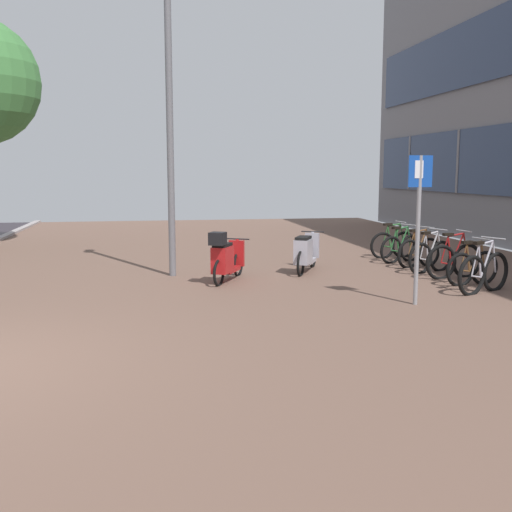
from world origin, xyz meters
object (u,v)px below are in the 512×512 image
Objects in this scene: scooter_near at (305,253)px; scooter_mid at (225,258)px; bicycle_rack_04 at (419,252)px; bicycle_rack_02 at (454,261)px; bicycle_rack_06 at (393,244)px; bicycle_rack_05 at (401,248)px; lamp_post at (170,110)px; bicycle_rack_01 at (472,268)px; bicycle_rack_00 at (484,273)px; bicycle_rack_03 at (430,257)px; parking_sign at (419,213)px.

scooter_mid reaches higher than scooter_near.
bicycle_rack_02 is at bearing -87.40° from bicycle_rack_04.
bicycle_rack_05 is at bearing -98.71° from bicycle_rack_06.
lamp_post reaches higher than bicycle_rack_05.
scooter_near is at bearing 145.82° from bicycle_rack_01.
bicycle_rack_03 is at bearing 88.08° from bicycle_rack_00.
bicycle_rack_05 is 2.85m from scooter_near.
bicycle_rack_04 is 0.98× the size of bicycle_rack_06.
bicycle_rack_04 is 0.75m from bicycle_rack_05.
scooter_near is (-2.81, 1.91, 0.10)m from bicycle_rack_01.
bicycle_rack_00 is 0.88× the size of scooter_mid.
bicycle_rack_01 is 2.97m from bicycle_rack_05.
lamp_post reaches higher than bicycle_rack_04.
parking_sign reaches higher than bicycle_rack_05.
parking_sign is 5.47m from lamp_post.
bicycle_rack_01 is 2.61m from parking_sign.
bicycle_rack_04 is (-0.05, 2.23, 0.00)m from bicycle_rack_01.
bicycle_rack_00 is 4.80m from scooter_mid.
scooter_near is 4.09m from lamp_post.
bicycle_rack_02 is at bearing -78.48° from bicycle_rack_03.
bicycle_rack_02 is at bearing 49.79° from parking_sign.
lamp_post reaches higher than bicycle_rack_01.
bicycle_rack_00 reaches higher than bicycle_rack_01.
scooter_near is 0.67× the size of parking_sign.
scooter_mid is at bearing -150.12° from bicycle_rack_06.
bicycle_rack_00 is 1.50m from bicycle_rack_02.
bicycle_rack_00 is at bearing -93.05° from bicycle_rack_04.
bicycle_rack_06 is at bearing 90.71° from bicycle_rack_01.
bicycle_rack_04 is 0.78× the size of scooter_near.
lamp_post is (-3.81, 3.45, 1.88)m from parking_sign.
bicycle_rack_06 is at bearing 16.98° from lamp_post.
scooter_mid is (-4.49, -1.90, 0.14)m from bicycle_rack_05.
bicycle_rack_02 is 2.97m from bicycle_rack_06.
scooter_near is at bearing 157.63° from bicycle_rack_02.
bicycle_rack_05 is at bearing 91.15° from bicycle_rack_03.
scooter_mid reaches higher than bicycle_rack_02.
bicycle_rack_01 is 0.51× the size of parking_sign.
bicycle_rack_02 is at bearing 81.36° from bicycle_rack_00.
parking_sign is at bearing -110.74° from bicycle_rack_05.
bicycle_rack_04 is 4.74m from scooter_mid.
bicycle_rack_01 is at bearing -12.94° from scooter_mid.
bicycle_rack_00 is 1.07× the size of bicycle_rack_04.
bicycle_rack_00 is 2.23m from bicycle_rack_03.
scooter_mid is (-4.67, 0.32, 0.12)m from bicycle_rack_02.
bicycle_rack_00 reaches higher than bicycle_rack_05.
lamp_post is (-5.59, -1.71, 3.05)m from bicycle_rack_06.
lamp_post is at bearing 137.79° from parking_sign.
bicycle_rack_04 is at bearing 83.57° from bicycle_rack_03.
parking_sign is at bearing -109.10° from bicycle_rack_06.
bicycle_rack_02 is 0.89× the size of scooter_mid.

